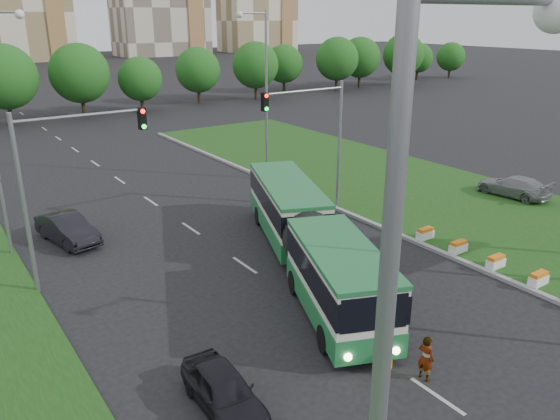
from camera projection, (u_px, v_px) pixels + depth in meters
ground at (374, 297)px, 23.96m from camera, size 360.00×360.00×0.00m
grass_median at (430, 196)px, 37.11m from camera, size 14.00×60.00×0.15m
median_kerb at (354, 216)px, 33.36m from camera, size 0.30×60.00×0.18m
lane_markings at (140, 194)px, 37.80m from camera, size 0.20×100.00×0.01m
flower_planters at (517, 270)px, 25.48m from camera, size 1.10×11.50×0.60m
traffic_mast_median at (319, 128)px, 32.45m from camera, size 5.76×0.32×8.00m
traffic_mast_left at (60, 170)px, 23.53m from camera, size 5.76×0.32×8.00m
street_lamps at (202, 132)px, 28.05m from camera, size 36.00×60.00×12.00m
tree_line at (132, 74)px, 70.33m from camera, size 120.00×8.00×9.00m
articulated_bus at (301, 237)px, 25.98m from camera, size 2.64×16.94×2.79m
car_left_near at (224, 391)px, 16.92m from camera, size 1.80×4.03×1.35m
car_left_far at (67, 229)px, 29.51m from camera, size 2.57×4.88×1.53m
car_median at (514, 186)px, 36.60m from camera, size 2.40×4.97×1.40m
pedestrian at (426, 358)px, 18.28m from camera, size 0.45×0.64×1.65m
shopping_trolley at (387, 363)px, 18.97m from camera, size 0.31×0.33×0.53m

